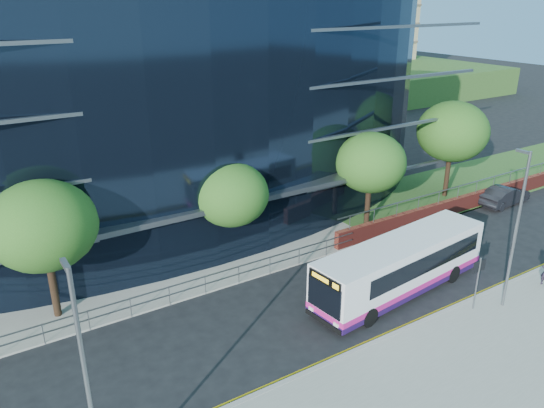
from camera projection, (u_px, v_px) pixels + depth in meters
ground at (383, 323)px, 25.39m from camera, size 200.00×200.00×0.00m
pavement_near at (470, 382)px, 21.45m from camera, size 80.00×8.00×0.15m
kerb at (399, 332)px, 24.58m from camera, size 80.00×0.25×0.16m
yellow_line_outer at (395, 332)px, 24.76m from camera, size 80.00×0.08×0.01m
yellow_line_inner at (393, 330)px, 24.88m from camera, size 80.00×0.08×0.01m
far_forecourt at (176, 263)px, 30.98m from camera, size 50.00×8.00×0.10m
grass_verge at (498, 175)px, 46.00m from camera, size 36.00×8.00×0.12m
glass_office at (139, 98)px, 36.76m from camera, size 44.00×23.10×16.00m
retaining_wall at (508, 190)px, 40.90m from camera, size 34.00×0.40×2.11m
guard_railings at (169, 291)px, 26.56m from camera, size 24.00×0.05×1.10m
apartment_block at (281, 19)px, 82.12m from camera, size 60.00×42.00×30.00m
street_sign at (478, 273)px, 25.61m from camera, size 0.85×0.09×2.80m
tree_far_a at (43, 226)px, 24.13m from camera, size 4.95×4.95×6.98m
tree_far_b at (231, 194)px, 29.77m from camera, size 4.29×4.29×6.05m
tree_far_c at (371, 163)px, 34.27m from camera, size 4.62×4.62×6.51m
tree_far_d at (453, 132)px, 39.32m from camera, size 5.28×5.28×7.44m
tree_dist_e at (304, 80)px, 67.06m from camera, size 4.62×4.62×6.51m
tree_dist_f at (385, 72)px, 76.76m from camera, size 4.29×4.29×6.05m
streetlight_west at (86, 382)px, 15.03m from camera, size 0.15×0.77×8.00m
streetlight_east at (516, 227)px, 25.05m from camera, size 0.15×0.77×8.00m
city_bus at (402, 265)px, 27.53m from camera, size 11.14×3.58×2.96m
parked_car at (505, 196)px, 39.44m from camera, size 4.49×1.77×1.46m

